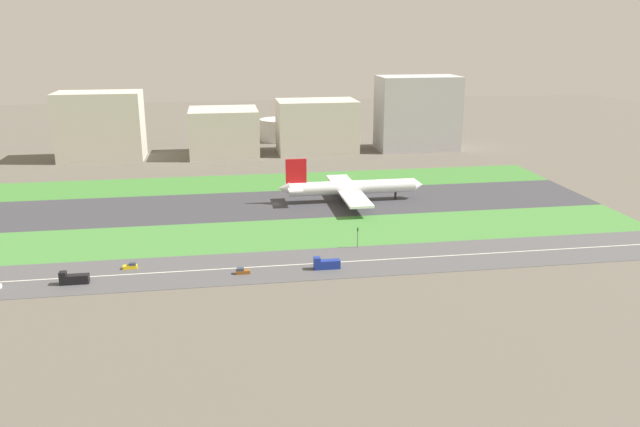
% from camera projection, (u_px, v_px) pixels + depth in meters
% --- Properties ---
extents(ground_plane, '(800.00, 800.00, 0.00)m').
position_uv_depth(ground_plane, '(276.00, 204.00, 273.15)').
color(ground_plane, '#5B564C').
extents(runway, '(280.00, 46.00, 0.10)m').
position_uv_depth(runway, '(276.00, 204.00, 273.13)').
color(runway, '#38383D').
rests_on(runway, ground_plane).
extents(grass_median_north, '(280.00, 36.00, 0.10)m').
position_uv_depth(grass_median_north, '(268.00, 182.00, 311.92)').
color(grass_median_north, '#3D7A33').
rests_on(grass_median_north, ground_plane).
extents(grass_median_south, '(280.00, 36.00, 0.10)m').
position_uv_depth(grass_median_south, '(286.00, 234.00, 234.35)').
color(grass_median_south, '#427F38').
rests_on(grass_median_south, ground_plane).
extents(highway, '(280.00, 28.00, 0.10)m').
position_uv_depth(highway, '(297.00, 265.00, 204.08)').
color(highway, '#4C4C4F').
rests_on(highway, ground_plane).
extents(highway_centerline, '(266.00, 0.50, 0.01)m').
position_uv_depth(highway_centerline, '(297.00, 265.00, 204.07)').
color(highway_centerline, silver).
rests_on(highway_centerline, highway).
extents(airliner, '(65.00, 56.00, 19.70)m').
position_uv_depth(airliner, '(349.00, 188.00, 276.33)').
color(airliner, white).
rests_on(airliner, runway).
extents(car_0, '(4.40, 1.80, 2.00)m').
position_uv_depth(car_0, '(131.00, 266.00, 200.50)').
color(car_0, yellow).
rests_on(car_0, highway).
extents(truck_0, '(8.40, 2.50, 4.00)m').
position_uv_depth(truck_0, '(326.00, 264.00, 200.25)').
color(truck_0, navy).
rests_on(truck_0, highway).
extents(truck_1, '(8.40, 2.50, 4.00)m').
position_uv_depth(truck_1, '(73.00, 279.00, 188.47)').
color(truck_1, black).
rests_on(truck_1, highway).
extents(car_2, '(4.40, 1.80, 2.00)m').
position_uv_depth(car_2, '(242.00, 271.00, 196.39)').
color(car_2, brown).
rests_on(car_2, highway).
extents(traffic_light, '(0.36, 0.50, 7.20)m').
position_uv_depth(traffic_light, '(358.00, 236.00, 218.70)').
color(traffic_light, '#4C4C51').
rests_on(traffic_light, highway).
extents(terminal_building, '(47.32, 27.28, 38.59)m').
position_uv_depth(terminal_building, '(101.00, 126.00, 361.68)').
color(terminal_building, beige).
rests_on(terminal_building, ground_plane).
extents(hangar_building, '(39.97, 37.55, 27.58)m').
position_uv_depth(hangar_building, '(224.00, 132.00, 373.98)').
color(hangar_building, beige).
rests_on(hangar_building, ground_plane).
extents(office_tower, '(47.52, 30.33, 31.70)m').
position_uv_depth(office_tower, '(317.00, 126.00, 381.96)').
color(office_tower, beige).
rests_on(office_tower, ground_plane).
extents(cargo_warehouse, '(49.37, 26.53, 45.14)m').
position_uv_depth(cargo_warehouse, '(417.00, 113.00, 389.72)').
color(cargo_warehouse, '#B2B2B7').
rests_on(cargo_warehouse, ground_plane).
extents(fuel_tank_west, '(25.96, 25.96, 14.42)m').
position_uv_depth(fuel_tank_west, '(279.00, 130.00, 424.14)').
color(fuel_tank_west, silver).
rests_on(fuel_tank_west, ground_plane).
extents(fuel_tank_centre, '(18.90, 18.90, 17.12)m').
position_uv_depth(fuel_tank_centre, '(335.00, 126.00, 429.63)').
color(fuel_tank_centre, silver).
rests_on(fuel_tank_centre, ground_plane).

